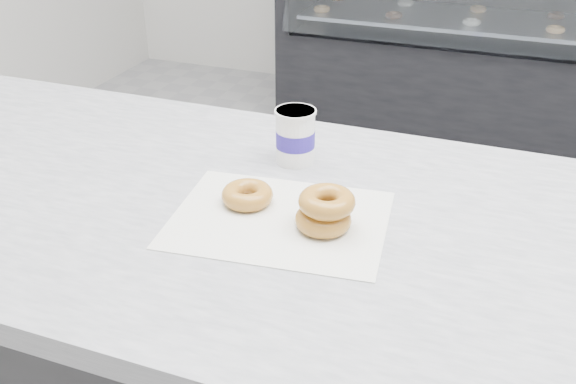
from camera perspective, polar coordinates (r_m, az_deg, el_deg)
name	(u,v)px	position (r m, az deg, el deg)	size (l,w,h in m)	color
display_case	(511,39)	(3.68, 19.23, 12.70)	(2.40, 0.74, 1.25)	black
wax_paper	(279,219)	(1.02, -0.77, -2.43)	(0.34, 0.26, 0.00)	silver
donut_single	(247,195)	(1.06, -3.64, -0.25)	(0.09, 0.09, 0.03)	gold
donut_stack	(325,210)	(0.99, 3.31, -1.64)	(0.10, 0.10, 0.06)	gold
coffee_cup	(295,136)	(1.19, 0.66, 5.04)	(0.09, 0.09, 0.10)	white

